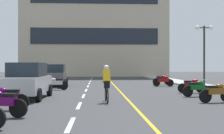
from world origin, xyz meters
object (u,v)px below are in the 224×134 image
at_px(parked_car_mid, 55,75).
at_px(motorcycle_10, 162,80).
at_px(motorcycle_6, 192,85).
at_px(motorcycle_4, 216,92).
at_px(street_lamp_mid, 204,41).
at_px(cyclist_rider, 107,83).
at_px(motorcycle_5, 197,88).
at_px(motorcycle_7, 56,83).
at_px(motorcycle_9, 163,81).
at_px(motorcycle_3, 6,97).
at_px(motorcycle_8, 52,82).
at_px(motorcycle_2, 2,103).
at_px(parked_car_near, 28,81).

distance_m(parked_car_mid, motorcycle_10, 9.41).
distance_m(parked_car_mid, motorcycle_6, 11.88).
relative_size(parked_car_mid, motorcycle_4, 2.53).
distance_m(street_lamp_mid, cyclist_rider, 12.42).
relative_size(motorcycle_5, motorcycle_6, 0.99).
relative_size(motorcycle_7, motorcycle_9, 0.99).
distance_m(motorcycle_3, motorcycle_8, 10.72).
bearing_deg(motorcycle_10, motorcycle_9, -99.35).
distance_m(street_lamp_mid, motorcycle_6, 6.33).
bearing_deg(motorcycle_7, motorcycle_9, 22.52).
bearing_deg(motorcycle_3, motorcycle_2, -77.51).
height_order(motorcycle_3, motorcycle_9, same).
relative_size(motorcycle_4, motorcycle_7, 1.01).
distance_m(parked_car_near, motorcycle_6, 9.70).
xyz_separation_m(motorcycle_8, cyclist_rider, (3.79, -8.47, 0.41)).
bearing_deg(motorcycle_5, cyclist_rider, -155.63).
xyz_separation_m(parked_car_mid, motorcycle_8, (0.17, -3.16, -0.44)).
distance_m(motorcycle_3, cyclist_rider, 4.46).
relative_size(parked_car_mid, motorcycle_6, 2.51).
bearing_deg(motorcycle_5, motorcycle_4, -90.50).
bearing_deg(motorcycle_10, motorcycle_6, -90.02).
height_order(street_lamp_mid, motorcycle_2, street_lamp_mid).
xyz_separation_m(parked_car_mid, motorcycle_3, (0.14, -13.88, -0.44)).
distance_m(motorcycle_3, motorcycle_7, 9.32).
xyz_separation_m(motorcycle_2, cyclist_rider, (3.48, 3.83, 0.41)).
bearing_deg(motorcycle_8, parked_car_mid, 93.15).
bearing_deg(motorcycle_6, motorcycle_4, -95.17).
bearing_deg(motorcycle_2, parked_car_mid, 91.81).
bearing_deg(motorcycle_4, parked_car_near, 166.92).
bearing_deg(motorcycle_10, motorcycle_8, -155.58).
height_order(motorcycle_3, motorcycle_5, same).
height_order(parked_car_mid, motorcycle_3, parked_car_mid).
bearing_deg(motorcycle_5, street_lamp_mid, 66.71).
xyz_separation_m(parked_car_near, motorcycle_2, (0.47, -5.50, -0.44)).
distance_m(motorcycle_9, cyclist_rider, 11.65).
distance_m(parked_car_near, motorcycle_4, 9.15).
bearing_deg(motorcycle_4, motorcycle_9, 89.59).
distance_m(motorcycle_9, motorcycle_10, 2.16).
bearing_deg(street_lamp_mid, parked_car_mid, 168.26).
xyz_separation_m(parked_car_near, parked_car_mid, (-0.02, 9.96, 0.00)).
height_order(motorcycle_6, motorcycle_10, same).
height_order(street_lamp_mid, motorcycle_10, street_lamp_mid).
distance_m(motorcycle_3, motorcycle_10, 17.51).
height_order(motorcycle_10, cyclist_rider, cyclist_rider).
bearing_deg(parked_car_mid, motorcycle_9, -7.13).
xyz_separation_m(motorcycle_2, motorcycle_3, (-0.35, 1.58, 0.00)).
relative_size(motorcycle_5, cyclist_rider, 0.95).
bearing_deg(motorcycle_4, motorcycle_5, 89.50).
relative_size(motorcycle_2, motorcycle_5, 1.00).
height_order(motorcycle_9, cyclist_rider, cyclist_rider).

